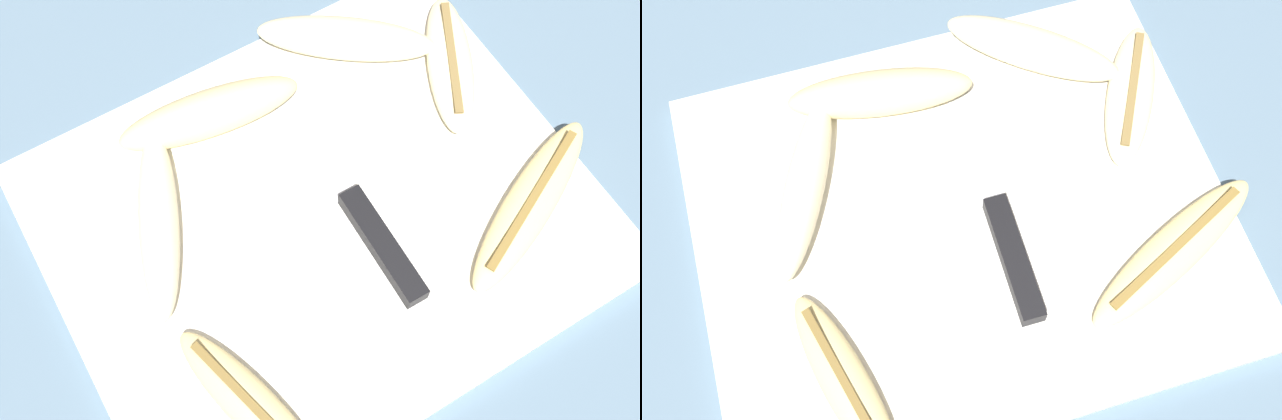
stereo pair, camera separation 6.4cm
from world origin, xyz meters
TOP-DOWN VIEW (x-y plane):
  - ground_plane at (0.00, 0.00)m, footprint 4.00×4.00m
  - cutting_board at (0.00, 0.00)m, footprint 0.45×0.38m
  - knife at (0.03, -0.04)m, footprint 0.02×0.23m
  - banana_spotted_left at (-0.13, -0.11)m, footprint 0.08×0.17m
  - banana_bright_far at (-0.12, 0.06)m, footprint 0.10×0.17m
  - banana_pale_long at (0.11, 0.14)m, footprint 0.16×0.14m
  - banana_golden_short at (0.16, -0.09)m, footprint 0.19×0.12m
  - banana_ripe_center at (-0.04, 0.13)m, footprint 0.17×0.07m
  - banana_cream_curved at (0.18, 0.07)m, footprint 0.11×0.15m

SIDE VIEW (x-z plane):
  - ground_plane at x=0.00m, z-range 0.00..0.00m
  - cutting_board at x=0.00m, z-range 0.00..0.01m
  - knife at x=0.03m, z-range 0.01..0.03m
  - banana_golden_short at x=0.16m, z-range 0.01..0.03m
  - banana_spotted_left at x=-0.13m, z-range 0.01..0.03m
  - banana_cream_curved at x=0.18m, z-range 0.01..0.03m
  - banana_pale_long at x=0.11m, z-range 0.01..0.05m
  - banana_bright_far at x=-0.12m, z-range 0.01..0.05m
  - banana_ripe_center at x=-0.04m, z-range 0.01..0.05m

